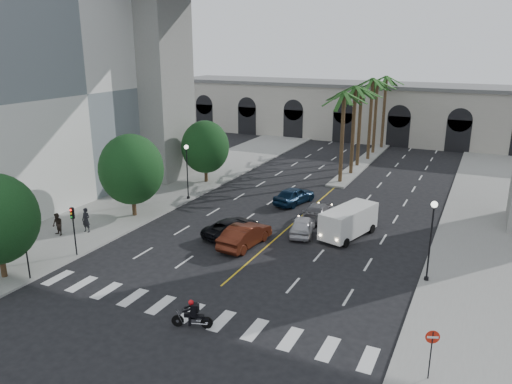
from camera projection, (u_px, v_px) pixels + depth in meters
name	position (u px, v px, depth m)	size (l,w,h in m)	color
ground	(204.00, 301.00, 29.11)	(140.00, 140.00, 0.00)	black
sidewalk_left	(151.00, 197.00, 48.22)	(8.00, 100.00, 0.15)	gray
sidewalk_right	(491.00, 251.00, 35.90)	(8.00, 100.00, 0.15)	gray
median	(363.00, 163.00, 61.95)	(2.00, 24.00, 0.20)	gray
building_left	(23.00, 87.00, 47.59)	(16.50, 32.50, 20.60)	white
pier_building	(392.00, 112.00, 75.44)	(71.00, 10.50, 8.50)	beige
palm_a	(344.00, 97.00, 50.70)	(3.20, 3.20, 10.30)	#47331E
palm_b	(355.00, 91.00, 54.03)	(3.20, 3.20, 10.60)	#47331E
palm_c	(361.00, 92.00, 57.75)	(3.20, 3.20, 10.10)	#47331E
palm_d	(373.00, 83.00, 60.85)	(3.20, 3.20, 10.90)	#47331E
palm_e	(377.00, 84.00, 64.55)	(3.20, 3.20, 10.40)	#47331E
palm_f	(386.00, 80.00, 67.80)	(3.20, 3.20, 10.70)	#47331E
street_tree_mid	(131.00, 169.00, 41.88)	(5.44, 5.44, 7.21)	#382616
street_tree_far	(205.00, 147.00, 52.35)	(5.04, 5.04, 6.68)	#382616
lamp_post_left_far	(187.00, 167.00, 46.70)	(0.40, 0.40, 5.35)	black
lamp_post_right	(431.00, 234.00, 30.42)	(0.40, 0.40, 5.35)	black
traffic_signal_near	(25.00, 244.00, 30.86)	(0.25, 0.18, 3.65)	black
traffic_signal_far	(73.00, 223.00, 34.32)	(0.25, 0.18, 3.65)	black
motorcycle_rider	(193.00, 315.00, 26.19)	(2.15, 0.86, 1.61)	black
car_a	(303.00, 225.00, 39.01)	(1.73, 4.31, 1.47)	#BAB9BF
car_b	(245.00, 235.00, 36.68)	(1.79, 5.14, 1.69)	#4C1B0F
car_c	(232.00, 228.00, 38.58)	(2.35, 5.09, 1.41)	black
car_d	(319.00, 211.00, 42.43)	(1.92, 4.72, 1.37)	slate
car_e	(294.00, 195.00, 46.32)	(1.91, 4.74, 1.62)	#0D233D
cargo_van	(348.00, 221.00, 38.27)	(3.47, 5.82, 2.33)	silver
pedestrian_a	(86.00, 220.00, 38.96)	(0.71, 0.47, 1.96)	black
pedestrian_b	(58.00, 224.00, 38.30)	(0.86, 0.67, 1.77)	black
do_not_enter_sign	(432.00, 345.00, 21.66)	(0.60, 0.25, 2.57)	black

